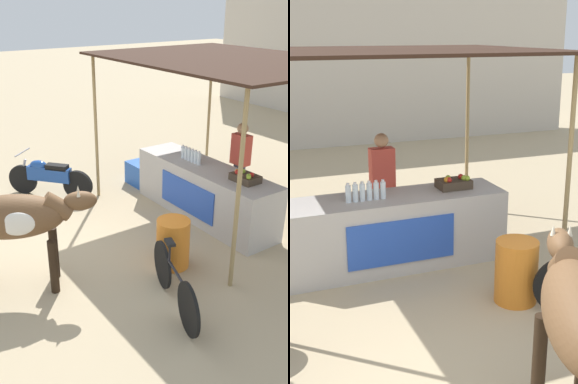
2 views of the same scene
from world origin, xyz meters
TOP-DOWN VIEW (x-y plane):
  - ground_plane at (0.00, 0.00)m, footprint 60.00×60.00m
  - stall_counter at (0.00, 2.20)m, footprint 3.00×0.82m
  - stall_awning at (0.00, 2.50)m, footprint 4.20×3.20m
  - water_bottle_row at (-0.35, 2.15)m, footprint 0.52×0.07m
  - fruit_crate at (0.90, 2.24)m, footprint 0.44×0.32m
  - vendor_behind_counter at (0.10, 2.95)m, footprint 0.34×0.22m
  - cooler_box at (-1.91, 2.10)m, footprint 0.60×0.44m
  - water_barrel at (1.02, 0.72)m, footprint 0.49×0.49m
  - cow at (0.32, -1.32)m, footprint 1.10×1.80m
  - motorcycle_parked at (-2.41, 0.23)m, footprint 1.42×1.23m
  - bicycle_leaning at (1.82, 0.12)m, footprint 1.59×0.57m

SIDE VIEW (x-z plane):
  - ground_plane at x=0.00m, z-range 0.00..0.00m
  - cooler_box at x=-1.91m, z-range 0.00..0.48m
  - bicycle_leaning at x=1.82m, z-range -0.08..0.77m
  - water_barrel at x=1.02m, z-range 0.00..0.74m
  - motorcycle_parked at x=-2.41m, z-range -0.02..0.88m
  - stall_counter at x=0.00m, z-range 0.00..0.96m
  - vendor_behind_counter at x=0.10m, z-range 0.02..1.67m
  - fruit_crate at x=0.90m, z-range 0.94..1.13m
  - cow at x=0.32m, z-range 0.32..1.75m
  - water_bottle_row at x=-0.35m, z-range 0.95..1.20m
  - stall_awning at x=0.00m, z-range 1.28..4.07m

